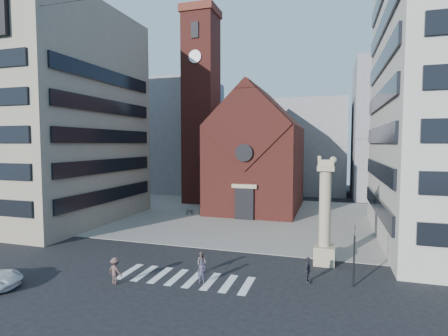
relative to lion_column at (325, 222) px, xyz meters
The scene contains 22 objects.
ground 11.01m from the lion_column, 163.32° to the right, with size 120.00×120.00×0.00m, color black.
piazza 19.18m from the lion_column, 122.03° to the left, with size 46.00×30.00×0.05m, color gray.
zebra_crossing 11.72m from the lion_column, 147.61° to the right, with size 10.20×3.20×0.01m, color white, non-canonical shape.
church 24.62m from the lion_column, 114.43° to the left, with size 12.00×16.65×18.00m.
campanile 34.29m from the lion_column, 128.68° to the left, with size 5.50×5.50×31.20m.
building_left 36.01m from the lion_column, 168.37° to the left, with size 18.00×20.00×26.00m, color gray.
bg_block_left 48.23m from the lion_column, 129.04° to the left, with size 16.00×14.00×22.00m, color gray.
bg_block_mid 42.55m from the lion_column, 95.45° to the left, with size 14.00×12.00×18.00m, color gray.
bg_block_right 41.69m from the lion_column, 72.91° to the left, with size 16.00×14.00×24.00m, color gray.
lion_column is the anchor object (origin of this frame).
traffic_light 4.62m from the lion_column, 63.54° to the right, with size 0.13×0.16×4.30m.
pedestrian_0 10.63m from the lion_column, 140.78° to the right, with size 0.59×0.39×1.61m, color #363448.
pedestrian_1 10.22m from the lion_column, 151.58° to the right, with size 0.77×0.60×1.59m, color #62504E.
pedestrian_2 5.07m from the lion_column, 103.34° to the right, with size 1.05×0.44×1.80m, color #2D2B34.
pedestrian_3 16.18m from the lion_column, 148.53° to the right, with size 1.19×0.68×1.84m, color brown.
scooter_0 23.43m from the lion_column, 140.25° to the left, with size 0.53×1.52×0.80m, color black.
scooter_1 22.07m from the lion_column, 137.20° to the left, with size 0.42×1.47×0.89m, color black.
scooter_2 20.79m from the lion_column, 133.75° to the left, with size 0.53×1.52×0.80m, color black.
scooter_3 19.58m from the lion_column, 129.86° to the left, with size 0.42×1.47×0.89m, color black.
scooter_4 18.49m from the lion_column, 125.47° to the left, with size 0.53×1.52×0.80m, color black.
scooter_5 17.50m from the lion_column, 120.54° to the left, with size 0.42×1.47×0.89m, color black.
scooter_6 16.68m from the lion_column, 115.06° to the left, with size 0.53×1.52×0.80m, color black.
Camera 1 is at (10.45, -25.48, 9.63)m, focal length 28.00 mm.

